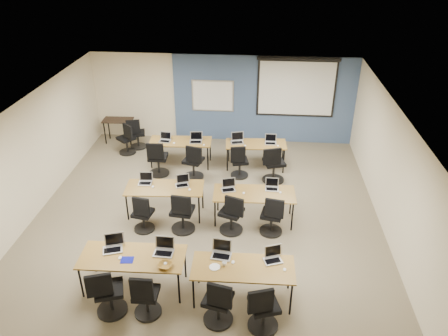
# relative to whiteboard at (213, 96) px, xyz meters

# --- Properties ---
(floor) EXTENTS (8.00, 9.00, 0.02)m
(floor) POSITION_rel_whiteboard_xyz_m (0.30, -4.43, -1.45)
(floor) COLOR #6B6354
(floor) RESTS_ON ground
(ceiling) EXTENTS (8.00, 9.00, 0.02)m
(ceiling) POSITION_rel_whiteboard_xyz_m (0.30, -4.43, 1.25)
(ceiling) COLOR white
(ceiling) RESTS_ON ground
(wall_back) EXTENTS (8.00, 0.04, 2.70)m
(wall_back) POSITION_rel_whiteboard_xyz_m (0.30, 0.07, -0.10)
(wall_back) COLOR beige
(wall_back) RESTS_ON ground
(wall_left) EXTENTS (0.04, 9.00, 2.70)m
(wall_left) POSITION_rel_whiteboard_xyz_m (-3.70, -4.43, -0.10)
(wall_left) COLOR beige
(wall_left) RESTS_ON ground
(wall_right) EXTENTS (0.04, 9.00, 2.70)m
(wall_right) POSITION_rel_whiteboard_xyz_m (4.30, -4.43, -0.10)
(wall_right) COLOR beige
(wall_right) RESTS_ON ground
(blue_accent_panel) EXTENTS (5.50, 0.04, 2.70)m
(blue_accent_panel) POSITION_rel_whiteboard_xyz_m (1.55, 0.04, -0.10)
(blue_accent_panel) COLOR #3D5977
(blue_accent_panel) RESTS_ON wall_back
(whiteboard) EXTENTS (1.28, 0.03, 0.98)m
(whiteboard) POSITION_rel_whiteboard_xyz_m (0.00, 0.00, 0.00)
(whiteboard) COLOR silver
(whiteboard) RESTS_ON wall_back
(projector_screen) EXTENTS (2.40, 0.10, 1.82)m
(projector_screen) POSITION_rel_whiteboard_xyz_m (2.50, -0.02, 0.44)
(projector_screen) COLOR black
(projector_screen) RESTS_ON wall_back
(training_table_front_left) EXTENTS (1.90, 0.79, 0.73)m
(training_table_front_left) POSITION_rel_whiteboard_xyz_m (-0.75, -6.66, -0.76)
(training_table_front_left) COLOR brown
(training_table_front_left) RESTS_ON floor
(training_table_front_right) EXTENTS (1.81, 0.75, 0.73)m
(training_table_front_right) POSITION_rel_whiteboard_xyz_m (1.26, -6.77, -0.76)
(training_table_front_right) COLOR #986342
(training_table_front_right) RESTS_ON floor
(training_table_mid_left) EXTENTS (1.78, 0.74, 0.73)m
(training_table_mid_left) POSITION_rel_whiteboard_xyz_m (-0.66, -4.24, -0.77)
(training_table_mid_left) COLOR brown
(training_table_mid_left) RESTS_ON floor
(training_table_mid_right) EXTENTS (1.83, 0.76, 0.73)m
(training_table_mid_right) POSITION_rel_whiteboard_xyz_m (1.40, -4.32, -0.76)
(training_table_mid_right) COLOR #945A2F
(training_table_mid_right) RESTS_ON floor
(training_table_back_left) EXTENTS (1.72, 0.72, 0.73)m
(training_table_back_left) POSITION_rel_whiteboard_xyz_m (-0.73, -1.76, -0.77)
(training_table_back_left) COLOR #9B582A
(training_table_back_left) RESTS_ON floor
(training_table_back_right) EXTENTS (1.66, 0.69, 0.73)m
(training_table_back_right) POSITION_rel_whiteboard_xyz_m (1.38, -1.74, -0.77)
(training_table_back_right) COLOR #A5682B
(training_table_back_right) RESTS_ON floor
(laptop_0) EXTENTS (0.35, 0.30, 0.27)m
(laptop_0) POSITION_rel_whiteboard_xyz_m (-1.15, -6.47, -0.65)
(laptop_0) COLOR #A9A9AE
(laptop_0) RESTS_ON training_table_front_left
(mouse_0) EXTENTS (0.09, 0.12, 0.04)m
(mouse_0) POSITION_rel_whiteboard_xyz_m (-0.95, -6.73, -0.71)
(mouse_0) COLOR white
(mouse_0) RESTS_ON training_table_front_left
(task_chair_0) EXTENTS (0.55, 0.53, 1.01)m
(task_chair_0) POSITION_rel_whiteboard_xyz_m (-1.02, -7.33, -1.03)
(task_chair_0) COLOR black
(task_chair_0) RESTS_ON floor
(laptop_1) EXTENTS (0.36, 0.30, 0.27)m
(laptop_1) POSITION_rel_whiteboard_xyz_m (-0.20, -6.48, -0.65)
(laptop_1) COLOR silver
(laptop_1) RESTS_ON training_table_front_left
(mouse_1) EXTENTS (0.10, 0.12, 0.04)m
(mouse_1) POSITION_rel_whiteboard_xyz_m (-0.11, -6.80, -0.71)
(mouse_1) COLOR white
(mouse_1) RESTS_ON training_table_front_left
(task_chair_1) EXTENTS (0.48, 0.48, 0.96)m
(task_chair_1) POSITION_rel_whiteboard_xyz_m (-0.37, -7.32, -1.05)
(task_chair_1) COLOR black
(task_chair_1) RESTS_ON floor
(laptop_2) EXTENTS (0.35, 0.30, 0.27)m
(laptop_2) POSITION_rel_whiteboard_xyz_m (0.86, -6.47, -0.65)
(laptop_2) COLOR silver
(laptop_2) RESTS_ON training_table_front_right
(mouse_2) EXTENTS (0.08, 0.11, 0.03)m
(mouse_2) POSITION_rel_whiteboard_xyz_m (1.08, -6.67, -0.71)
(mouse_2) COLOR white
(mouse_2) RESTS_ON training_table_front_right
(task_chair_2) EXTENTS (0.52, 0.52, 1.00)m
(task_chair_2) POSITION_rel_whiteboard_xyz_m (0.89, -7.38, -1.04)
(task_chair_2) COLOR black
(task_chair_2) RESTS_ON floor
(laptop_3) EXTENTS (0.32, 0.27, 0.24)m
(laptop_3) POSITION_rel_whiteboard_xyz_m (1.78, -6.52, -0.66)
(laptop_3) COLOR silver
(laptop_3) RESTS_ON training_table_front_right
(mouse_3) EXTENTS (0.06, 0.09, 0.03)m
(mouse_3) POSITION_rel_whiteboard_xyz_m (1.98, -6.79, -0.71)
(mouse_3) COLOR white
(mouse_3) RESTS_ON training_table_front_right
(task_chair_3) EXTENTS (0.54, 0.52, 1.00)m
(task_chair_3) POSITION_rel_whiteboard_xyz_m (1.63, -7.45, -1.04)
(task_chair_3) COLOR black
(task_chair_3) RESTS_ON floor
(laptop_4) EXTENTS (0.31, 0.26, 0.24)m
(laptop_4) POSITION_rel_whiteboard_xyz_m (-1.14, -4.08, -0.66)
(laptop_4) COLOR silver
(laptop_4) RESTS_ON training_table_mid_left
(mouse_4) EXTENTS (0.07, 0.10, 0.03)m
(mouse_4) POSITION_rel_whiteboard_xyz_m (-0.93, -4.26, -0.71)
(mouse_4) COLOR white
(mouse_4) RESTS_ON training_table_mid_left
(task_chair_4) EXTENTS (0.46, 0.46, 0.95)m
(task_chair_4) POSITION_rel_whiteboard_xyz_m (-1.02, -4.94, -1.06)
(task_chair_4) COLOR black
(task_chair_4) RESTS_ON floor
(laptop_5) EXTENTS (0.30, 0.26, 0.23)m
(laptop_5) POSITION_rel_whiteboard_xyz_m (-0.27, -4.10, -0.66)
(laptop_5) COLOR silver
(laptop_5) RESTS_ON training_table_mid_left
(mouse_5) EXTENTS (0.08, 0.11, 0.03)m
(mouse_5) POSITION_rel_whiteboard_xyz_m (-0.07, -4.31, -0.71)
(mouse_5) COLOR white
(mouse_5) RESTS_ON training_table_mid_left
(task_chair_5) EXTENTS (0.53, 0.53, 1.01)m
(task_chair_5) POSITION_rel_whiteboard_xyz_m (-0.15, -4.87, -1.03)
(task_chair_5) COLOR black
(task_chair_5) RESTS_ON floor
(laptop_6) EXTENTS (0.31, 0.27, 0.24)m
(laptop_6) POSITION_rel_whiteboard_xyz_m (0.81, -4.20, -0.66)
(laptop_6) COLOR silver
(laptop_6) RESTS_ON training_table_mid_right
(mouse_6) EXTENTS (0.07, 0.10, 0.03)m
(mouse_6) POSITION_rel_whiteboard_xyz_m (1.16, -4.35, -0.71)
(mouse_6) COLOR white
(mouse_6) RESTS_ON training_table_mid_right
(task_chair_6) EXTENTS (0.54, 0.52, 1.00)m
(task_chair_6) POSITION_rel_whiteboard_xyz_m (0.93, -4.82, -1.04)
(task_chair_6) COLOR black
(task_chair_6) RESTS_ON floor
(laptop_7) EXTENTS (0.30, 0.26, 0.23)m
(laptop_7) POSITION_rel_whiteboard_xyz_m (1.79, -4.09, -0.66)
(laptop_7) COLOR silver
(laptop_7) RESTS_ON training_table_mid_right
(mouse_7) EXTENTS (0.06, 0.09, 0.03)m
(mouse_7) POSITION_rel_whiteboard_xyz_m (1.98, -4.26, -0.71)
(mouse_7) COLOR white
(mouse_7) RESTS_ON training_table_mid_right
(task_chair_7) EXTENTS (0.50, 0.50, 0.98)m
(task_chair_7) POSITION_rel_whiteboard_xyz_m (1.81, -4.80, -1.04)
(task_chair_7) COLOR black
(task_chair_7) RESTS_ON floor
(laptop_8) EXTENTS (0.31, 0.26, 0.24)m
(laptop_8) POSITION_rel_whiteboard_xyz_m (-1.15, -1.79, -0.66)
(laptop_8) COLOR silver
(laptop_8) RESTS_ON training_table_back_left
(mouse_8) EXTENTS (0.07, 0.10, 0.03)m
(mouse_8) POSITION_rel_whiteboard_xyz_m (-0.87, -1.93, -0.71)
(mouse_8) COLOR white
(mouse_8) RESTS_ON training_table_back_left
(task_chair_8) EXTENTS (0.55, 0.55, 1.03)m
(task_chair_8) POSITION_rel_whiteboard_xyz_m (-1.24, -2.43, -1.02)
(task_chair_8) COLOR black
(task_chair_8) RESTS_ON floor
(laptop_9) EXTENTS (0.34, 0.29, 0.26)m
(laptop_9) POSITION_rel_whiteboard_xyz_m (-0.29, -1.76, -0.66)
(laptop_9) COLOR #B5B5BF
(laptop_9) RESTS_ON training_table_back_left
(mouse_9) EXTENTS (0.08, 0.11, 0.03)m
(mouse_9) POSITION_rel_whiteboard_xyz_m (-0.04, -1.97, -0.71)
(mouse_9) COLOR white
(mouse_9) RESTS_ON training_table_back_left
(task_chair_9) EXTENTS (0.54, 0.54, 1.01)m
(task_chair_9) POSITION_rel_whiteboard_xyz_m (-0.25, -2.53, -1.03)
(task_chair_9) COLOR black
(task_chair_9) RESTS_ON floor
(laptop_10) EXTENTS (0.35, 0.30, 0.26)m
(laptop_10) POSITION_rel_whiteboard_xyz_m (0.86, -1.69, -0.66)
(laptop_10) COLOR #BABAC4
(laptop_10) RESTS_ON training_table_back_right
(mouse_10) EXTENTS (0.08, 0.11, 0.03)m
(mouse_10) POSITION_rel_whiteboard_xyz_m (1.09, -1.92, -0.71)
(mouse_10) COLOR white
(mouse_10) RESTS_ON training_table_back_right
(task_chair_10) EXTENTS (0.48, 0.48, 0.97)m
(task_chair_10) POSITION_rel_whiteboard_xyz_m (0.95, -2.35, -1.05)
(task_chair_10) COLOR black
(task_chair_10) RESTS_ON floor
(laptop_11) EXTENTS (0.31, 0.27, 0.24)m
(laptop_11) POSITION_rel_whiteboard_xyz_m (1.78, -1.68, -0.66)
(laptop_11) COLOR silver
(laptop_11) RESTS_ON training_table_back_right
(mouse_11) EXTENTS (0.08, 0.10, 0.03)m
(mouse_11) POSITION_rel_whiteboard_xyz_m (1.98, -1.85, -0.71)
(mouse_11) COLOR white
(mouse_11) RESTS_ON training_table_back_right
(task_chair_11) EXTENTS (0.59, 0.58, 1.05)m
(task_chair_11) POSITION_rel_whiteboard_xyz_m (1.86, -2.52, -1.01)
(task_chair_11) COLOR black
(task_chair_11) RESTS_ON floor
(blue_mousepad) EXTENTS (0.24, 0.21, 0.01)m
(blue_mousepad) POSITION_rel_whiteboard_xyz_m (-0.81, -6.77, -0.72)
(blue_mousepad) COLOR #0B0F94
(blue_mousepad) RESTS_ON training_table_front_left
(snack_bowl) EXTENTS (0.34, 0.34, 0.07)m
(snack_bowl) POSITION_rel_whiteboard_xyz_m (-0.10, -6.88, -0.69)
(snack_bowl) COLOR brown
(snack_bowl) RESTS_ON training_table_front_left
(snack_plate) EXTENTS (0.23, 0.23, 0.01)m
(snack_plate) POSITION_rel_whiteboard_xyz_m (0.77, -6.82, -0.71)
(snack_plate) COLOR white
(snack_plate) RESTS_ON training_table_front_right
(coffee_cup) EXTENTS (0.08, 0.08, 0.06)m
(coffee_cup) POSITION_rel_whiteboard_xyz_m (0.94, -6.77, -0.68)
(coffee_cup) COLOR white
(coffee_cup) RESTS_ON snack_plate
(utility_table) EXTENTS (0.91, 0.51, 0.75)m
(utility_table) POSITION_rel_whiteboard_xyz_m (-2.92, -0.43, -0.79)
(utility_table) COLOR black
(utility_table) RESTS_ON floor
(spare_chair_a) EXTENTS (0.50, 0.50, 0.98)m
(spare_chair_a) POSITION_rel_whiteboard_xyz_m (-2.24, -0.84, -1.05)
(spare_chair_a) COLOR black
(spare_chair_a) RESTS_ON floor
(spare_chair_b) EXTENTS (0.58, 0.50, 0.98)m
(spare_chair_b) POSITION_rel_whiteboard_xyz_m (-2.43, -1.23, -1.05)
(spare_chair_b) COLOR black
(spare_chair_b) RESTS_ON floor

